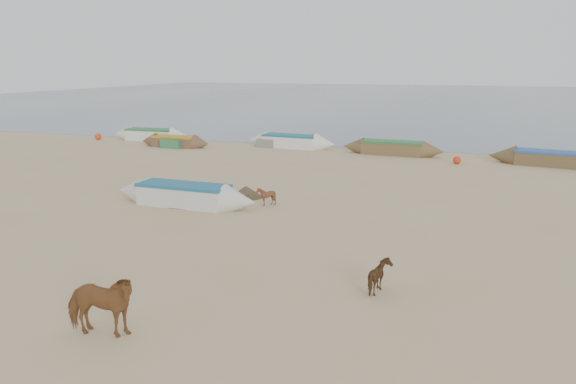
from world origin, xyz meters
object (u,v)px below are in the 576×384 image
(cow_adult, at_px, (100,305))
(near_canoe, at_px, (184,195))
(calf_right, at_px, (381,277))
(calf_front, at_px, (266,196))

(cow_adult, relative_size, near_canoe, 0.26)
(cow_adult, xyz_separation_m, calf_right, (5.03, 4.09, -0.28))
(calf_front, distance_m, calf_right, 9.19)
(cow_adult, height_order, calf_front, cow_adult)
(calf_front, height_order, calf_right, calf_right)
(cow_adult, bearing_deg, calf_front, -5.75)
(cow_adult, distance_m, calf_front, 11.30)
(calf_right, height_order, near_canoe, near_canoe)
(cow_adult, distance_m, near_canoe, 10.95)
(calf_front, distance_m, near_canoe, 3.24)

